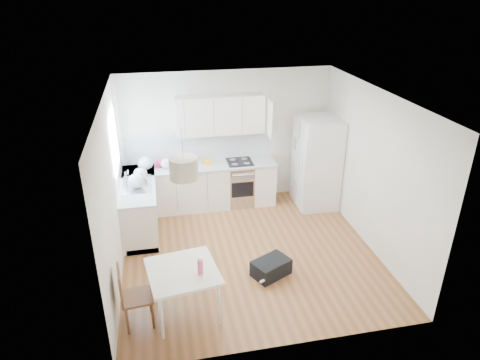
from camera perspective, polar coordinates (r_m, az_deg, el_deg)
The scene contains 29 objects.
floor at distance 7.42m, azimuth 1.20°, elevation -9.62°, with size 4.20×4.20×0.00m, color brown.
ceiling at distance 6.29m, azimuth 1.42°, elevation 11.04°, with size 4.20×4.20×0.00m, color white.
wall_back at distance 8.65m, azimuth -1.76°, elevation 5.68°, with size 4.20×4.20×0.00m, color silver.
wall_left at distance 6.65m, azimuth -16.66°, elevation -1.68°, with size 4.20×4.20×0.00m, color silver.
wall_right at distance 7.46m, azimuth 17.25°, elevation 1.22°, with size 4.20×4.20×0.00m, color silver.
window_glassblock at distance 7.55m, azimuth -16.38°, elevation 4.91°, with size 0.02×1.00×1.00m, color #BFE0F9.
cabinets_back at distance 8.66m, azimuth -5.26°, elevation -0.95°, with size 3.00×0.60×0.88m, color white.
cabinets_left at distance 8.10m, azimuth -13.22°, elevation -3.50°, with size 0.60×1.80×0.88m, color white.
counter_back at distance 8.47m, azimuth -5.38°, elevation 1.85°, with size 3.02×0.64×0.04m, color silver.
counter_left at distance 7.90m, azimuth -13.55°, elevation -0.56°, with size 0.64×1.82×0.04m, color silver.
backsplash_back at distance 8.62m, azimuth -5.68°, elevation 4.50°, with size 3.00×0.01×0.58m, color white.
backsplash_left at distance 7.79m, azimuth -15.93°, elevation 1.31°, with size 0.01×1.80×0.58m, color white.
upper_cabinets at distance 8.32m, azimuth -2.65°, elevation 8.66°, with size 1.70×0.32×0.75m, color white.
range_oven at distance 8.76m, azimuth -0.06°, elevation -0.49°, with size 0.50×0.61×0.88m, color silver, non-canonical shape.
sink at distance 7.84m, azimuth -13.56°, elevation -0.62°, with size 0.50×0.80×0.16m, color silver, non-canonical shape.
refrigerator at distance 8.70m, azimuth 10.26°, elevation 2.30°, with size 0.87×0.91×1.82m, color white, non-canonical shape.
dining_table at distance 5.93m, azimuth -7.62°, elevation -12.42°, with size 1.03×1.03×0.72m.
dining_chair at distance 5.99m, azimuth -13.56°, elevation -14.78°, with size 0.39×0.39×0.92m, color #4E3317, non-canonical shape.
drink_bottle at distance 5.73m, azimuth -5.33°, elevation -11.25°, with size 0.07×0.07×0.25m, color #D73B74.
gym_bag at distance 6.87m, azimuth 4.15°, elevation -11.57°, with size 0.57×0.37×0.26m, color black.
pendant_lamp at distance 5.18m, azimuth -7.52°, elevation 1.56°, with size 0.35×0.35×0.27m, color beige.
grocery_bag_a at distance 8.37m, azimuth -12.51°, elevation 2.19°, with size 0.29×0.25×0.26m, color white.
grocery_bag_b at distance 8.34m, azimuth -9.76°, elevation 2.14°, with size 0.23×0.20×0.21m, color white.
grocery_bag_c at distance 8.50m, azimuth -6.62°, elevation 2.88°, with size 0.26×0.22×0.23m, color white.
grocery_bag_d at distance 8.00m, azimuth -13.13°, elevation 0.84°, with size 0.24×0.21×0.22m, color white.
grocery_bag_e at distance 7.67m, azimuth -13.69°, elevation -0.13°, with size 0.29×0.24×0.26m, color white.
snack_orange at distance 8.47m, azimuth -4.35°, elevation 2.42°, with size 0.15×0.09×0.10m, color orange.
snack_yellow at distance 8.42m, azimuth -7.84°, elevation 2.10°, with size 0.14×0.09×0.10m, color #EFF727.
snack_red at distance 8.48m, azimuth -10.51°, elevation 2.14°, with size 0.17×0.11×0.12m, color #BC173E.
Camera 1 is at (-1.36, -5.94, 4.23)m, focal length 32.00 mm.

